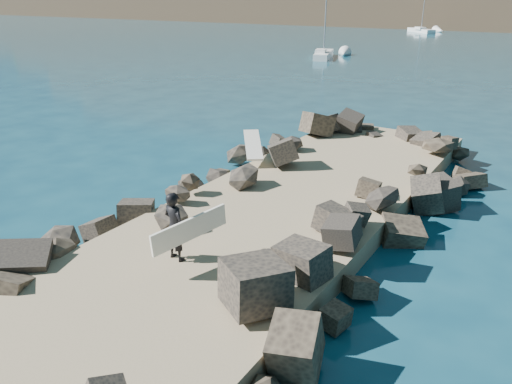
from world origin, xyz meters
TOP-DOWN VIEW (x-y plane):
  - ground at (0.00, 0.00)m, footprint 800.00×800.00m
  - jetty at (0.00, -2.00)m, footprint 6.00×26.00m
  - riprap_left at (-2.90, -1.50)m, footprint 2.60×22.00m
  - riprap_right at (2.90, -1.50)m, footprint 2.60×22.00m
  - surfboard_resting at (-3.15, 3.75)m, footprint 1.87×2.22m
  - surfer_with_board at (-0.45, -3.70)m, footprint 1.06×2.05m
  - sailboat_a at (-16.85, 39.17)m, footprint 3.48×6.72m
  - sailboat_e at (-18.47, 83.36)m, footprint 6.21×6.45m

SIDE VIEW (x-z plane):
  - ground at x=0.00m, z-range 0.00..0.00m
  - jetty at x=0.00m, z-range 0.00..0.60m
  - sailboat_e at x=-18.47m, z-range -4.07..4.76m
  - sailboat_a at x=-16.85m, z-range -3.65..4.35m
  - riprap_left at x=-2.90m, z-range 0.00..1.00m
  - riprap_right at x=2.90m, z-range 0.00..1.00m
  - surfboard_resting at x=-3.15m, z-range 1.00..1.08m
  - surfer_with_board at x=-0.45m, z-range 0.61..2.29m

